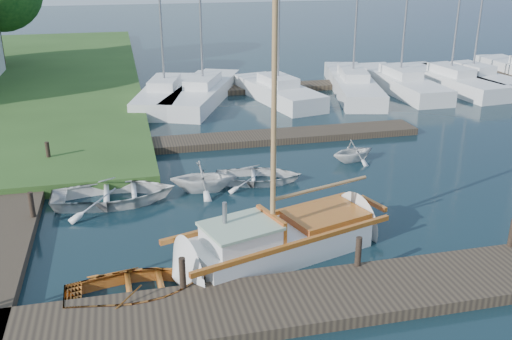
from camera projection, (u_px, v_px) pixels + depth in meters
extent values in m
plane|color=black|center=(256.00, 203.00, 19.03)|extent=(160.00, 160.00, 0.00)
cube|color=#2E251D|center=(315.00, 299.00, 13.53)|extent=(18.00, 2.20, 0.30)
cube|color=#2E251D|center=(10.00, 198.00, 19.06)|extent=(2.20, 18.00, 0.30)
cube|color=#2E251D|center=(266.00, 137.00, 25.31)|extent=(14.00, 1.60, 0.30)
cube|color=#2E251D|center=(352.00, 84.00, 35.67)|extent=(30.00, 1.60, 0.30)
cylinder|color=black|center=(182.00, 273.00, 13.59)|extent=(0.16, 0.16, 0.80)
cylinder|color=black|center=(358.00, 251.00, 14.56)|extent=(0.16, 0.16, 0.80)
cylinder|color=black|center=(512.00, 233.00, 15.54)|extent=(0.16, 0.16, 0.80)
cylinder|color=black|center=(32.00, 205.00, 17.26)|extent=(0.16, 0.16, 0.80)
cylinder|color=black|center=(48.00, 152.00, 21.80)|extent=(0.16, 0.16, 0.80)
cube|color=silver|center=(278.00, 246.00, 15.80)|extent=(5.37, 3.38, 0.90)
cone|color=silver|center=(363.00, 221.00, 17.25)|extent=(1.82, 2.26, 1.96)
cone|color=silver|center=(180.00, 275.00, 14.40)|extent=(1.53, 2.17, 1.96)
cube|color=#963918|center=(261.00, 217.00, 16.38)|extent=(5.96, 1.94, 0.14)
cube|color=#963918|center=(298.00, 244.00, 14.87)|extent=(5.96, 1.94, 0.14)
cube|color=#963918|center=(373.00, 203.00, 17.24)|extent=(0.44, 1.09, 0.14)
cube|color=silver|center=(241.00, 235.00, 14.99)|extent=(2.13, 1.87, 0.44)
cube|color=#98B495|center=(240.00, 226.00, 14.91)|extent=(2.26, 1.99, 0.08)
cube|color=#963918|center=(271.00, 224.00, 15.42)|extent=(0.53, 1.37, 0.60)
cylinder|color=slate|center=(225.00, 213.00, 14.89)|extent=(0.12, 0.12, 0.60)
cube|color=#963918|center=(326.00, 215.00, 16.37)|extent=(2.54, 2.08, 0.20)
cylinder|color=#956039|center=(274.00, 81.00, 14.04)|extent=(0.14, 0.14, 8.40)
cylinder|color=#956039|center=(321.00, 188.00, 15.95)|extent=(3.09, 1.04, 0.10)
imported|color=#963918|center=(138.00, 284.00, 13.75)|extent=(3.54, 2.60, 0.71)
imported|color=silver|center=(114.00, 191.00, 18.95)|extent=(4.04, 2.89, 0.84)
imported|color=silver|center=(203.00, 175.00, 19.82)|extent=(2.54, 2.27, 1.20)
imported|color=silver|center=(259.00, 174.00, 20.69)|extent=(3.50, 2.82, 0.64)
imported|color=silver|center=(353.00, 149.00, 22.74)|extent=(2.24, 2.05, 0.99)
cube|color=silver|center=(165.00, 95.00, 31.54)|extent=(4.25, 8.21, 0.90)
cube|color=silver|center=(164.00, 82.00, 31.29)|extent=(2.10, 3.05, 0.50)
cube|color=silver|center=(203.00, 93.00, 32.02)|extent=(5.75, 9.44, 0.90)
cube|color=silver|center=(203.00, 81.00, 31.77)|extent=(2.59, 3.55, 0.50)
cube|color=silver|center=(278.00, 92.00, 32.10)|extent=(3.72, 7.66, 0.90)
cube|color=silver|center=(278.00, 80.00, 31.85)|extent=(1.92, 2.82, 0.50)
cube|color=silver|center=(352.00, 85.00, 34.01)|extent=(4.46, 10.22, 0.90)
cube|color=silver|center=(353.00, 73.00, 33.76)|extent=(2.17, 3.72, 0.50)
cube|color=silver|center=(400.00, 83.00, 34.39)|extent=(2.21, 8.97, 0.90)
cube|color=silver|center=(401.00, 72.00, 34.14)|extent=(1.40, 3.14, 0.50)
cube|color=silver|center=(450.00, 81.00, 34.86)|extent=(3.12, 8.67, 0.90)
cube|color=silver|center=(451.00, 70.00, 34.61)|extent=(1.72, 3.11, 0.50)
cube|color=silver|center=(472.00, 79.00, 35.53)|extent=(3.36, 7.51, 0.90)
cube|color=silver|center=(473.00, 68.00, 35.28)|extent=(1.80, 2.73, 0.50)
cylinder|color=slate|center=(482.00, 0.00, 33.84)|extent=(0.12, 0.12, 8.54)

